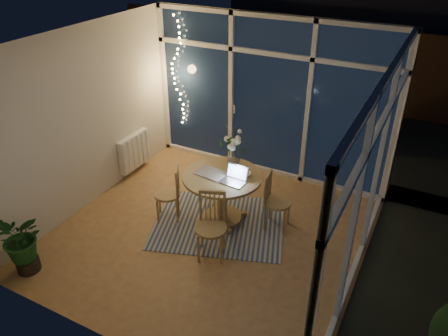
{
  "coord_description": "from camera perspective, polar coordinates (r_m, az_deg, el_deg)",
  "views": [
    {
      "loc": [
        2.37,
        -4.14,
        3.8
      ],
      "look_at": [
        0.09,
        0.25,
        0.94
      ],
      "focal_mm": 35.0,
      "sensor_mm": 36.0,
      "label": 1
    }
  ],
  "objects": [
    {
      "name": "wall_right",
      "position": [
        4.85,
        19.02,
        -2.86
      ],
      "size": [
        0.04,
        4.0,
        2.6
      ],
      "primitive_type": "cube",
      "color": "silver",
      "rests_on": "floor"
    },
    {
      "name": "rug",
      "position": [
        6.28,
        -0.66,
        -7.19
      ],
      "size": [
        2.19,
        1.96,
        0.01
      ],
      "primitive_type": "cube",
      "rotation": [
        0.0,
        0.0,
        0.33
      ],
      "color": "beige",
      "rests_on": "floor"
    },
    {
      "name": "bowl",
      "position": [
        5.94,
        2.81,
        -0.78
      ],
      "size": [
        0.19,
        0.19,
        0.04
      ],
      "primitive_type": "imported",
      "rotation": [
        0.0,
        0.0,
        0.33
      ],
      "color": "white",
      "rests_on": "dining_table"
    },
    {
      "name": "wall_left",
      "position": [
        6.52,
        -17.69,
        5.98
      ],
      "size": [
        0.04,
        4.0,
        2.6
      ],
      "primitive_type": "cube",
      "color": "silver",
      "rests_on": "floor"
    },
    {
      "name": "chair_left",
      "position": [
        6.2,
        -7.45,
        -3.25
      ],
      "size": [
        0.54,
        0.54,
        0.85
      ],
      "primitive_type": "cube",
      "rotation": [
        0.0,
        0.0,
        -1.05
      ],
      "color": "#987445",
      "rests_on": "floor"
    },
    {
      "name": "dining_table",
      "position": [
        6.14,
        -0.24,
        -3.96
      ],
      "size": [
        1.39,
        1.39,
        0.74
      ],
      "primitive_type": "cylinder",
      "rotation": [
        0.0,
        0.0,
        0.33
      ],
      "color": "#987445",
      "rests_on": "floor"
    },
    {
      "name": "garden_shrubs",
      "position": [
        8.84,
        4.33,
        7.64
      ],
      "size": [
        0.9,
        0.9,
        0.9
      ],
      "primitive_type": "sphere",
      "color": "black",
      "rests_on": "ground"
    },
    {
      "name": "fairy_lights",
      "position": [
        7.59,
        -6.15,
        12.38
      ],
      "size": [
        0.24,
        0.1,
        1.85
      ],
      "primitive_type": null,
      "color": "#F3B961",
      "rests_on": "window_wall_back"
    },
    {
      "name": "radiator",
      "position": [
        7.45,
        -11.64,
        2.19
      ],
      "size": [
        0.1,
        0.7,
        0.58
      ],
      "primitive_type": "cube",
      "color": "white",
      "rests_on": "wall_left"
    },
    {
      "name": "garden_fence",
      "position": [
        10.34,
        13.41,
        12.92
      ],
      "size": [
        11.0,
        0.08,
        1.8
      ],
      "primitive_type": "cube",
      "color": "#3E2A16",
      "rests_on": "ground"
    },
    {
      "name": "wall_front",
      "position": [
        4.06,
        -16.21,
        -9.49
      ],
      "size": [
        4.0,
        0.04,
        2.6
      ],
      "primitive_type": "cube",
      "color": "silver",
      "rests_on": "floor"
    },
    {
      "name": "potted_plant",
      "position": [
        5.83,
        -24.79,
        -9.19
      ],
      "size": [
        0.67,
        0.63,
        0.76
      ],
      "primitive_type": "imported",
      "rotation": [
        0.0,
        0.0,
        -0.37
      ],
      "color": "#18451C",
      "rests_on": "floor"
    },
    {
      "name": "window_wall_right",
      "position": [
        4.86,
        18.57,
        -2.75
      ],
      "size": [
        0.1,
        4.0,
        2.6
      ],
      "primitive_type": "cube",
      "color": "silver",
      "rests_on": "floor"
    },
    {
      "name": "chair_front",
      "position": [
        5.47,
        -1.71,
        -7.73
      ],
      "size": [
        0.54,
        0.54,
        0.9
      ],
      "primitive_type": "cube",
      "rotation": [
        0.0,
        0.0,
        0.37
      ],
      "color": "#987445",
      "rests_on": "floor"
    },
    {
      "name": "window_wall_back",
      "position": [
        7.01,
        5.87,
        8.93
      ],
      "size": [
        4.0,
        0.1,
        2.6
      ],
      "primitive_type": "cube",
      "color": "silver",
      "rests_on": "floor"
    },
    {
      "name": "phone",
      "position": [
        5.79,
        -0.0,
        -1.82
      ],
      "size": [
        0.11,
        0.06,
        0.01
      ],
      "primitive_type": "cube",
      "rotation": [
        0.0,
        0.0,
        -0.02
      ],
      "color": "black",
      "rests_on": "dining_table"
    },
    {
      "name": "garden_patio",
      "position": [
        10.1,
        14.74,
        6.51
      ],
      "size": [
        12.0,
        6.0,
        0.1
      ],
      "primitive_type": "cube",
      "color": "black",
      "rests_on": "ground"
    },
    {
      "name": "floor",
      "position": [
        6.1,
        -1.86,
        -8.55
      ],
      "size": [
        4.0,
        4.0,
        0.0
      ],
      "primitive_type": "plane",
      "color": "#9A6543",
      "rests_on": "ground"
    },
    {
      "name": "laptop",
      "position": [
        5.72,
        1.19,
        -0.94
      ],
      "size": [
        0.33,
        0.29,
        0.23
      ],
      "primitive_type": null,
      "rotation": [
        0.0,
        0.0,
        -0.07
      ],
      "color": "#B9B9BE",
      "rests_on": "dining_table"
    },
    {
      "name": "ceiling",
      "position": [
        4.92,
        -2.36,
        15.85
      ],
      "size": [
        4.0,
        4.0,
        0.0
      ],
      "primitive_type": "plane",
      "color": "white",
      "rests_on": "wall_back"
    },
    {
      "name": "newspapers",
      "position": [
        6.0,
        -1.41,
        -0.54
      ],
      "size": [
        0.41,
        0.33,
        0.01
      ],
      "primitive_type": "cube",
      "rotation": [
        0.0,
        0.0,
        0.12
      ],
      "color": "silver",
      "rests_on": "dining_table"
    },
    {
      "name": "chair_right",
      "position": [
        6.03,
        7.04,
        -4.34
      ],
      "size": [
        0.44,
        0.44,
        0.85
      ],
      "primitive_type": "cube",
      "rotation": [
        0.0,
        0.0,
        1.69
      ],
      "color": "#987445",
      "rests_on": "floor"
    },
    {
      "name": "wall_back",
      "position": [
        7.04,
        5.99,
        9.04
      ],
      "size": [
        4.0,
        0.04,
        2.6
      ],
      "primitive_type": "cube",
      "color": "silver",
      "rests_on": "floor"
    },
    {
      "name": "flower_vase",
      "position": [
        6.14,
        1.26,
        1.29
      ],
      "size": [
        0.26,
        0.26,
        0.21
      ],
      "primitive_type": "imported",
      "rotation": [
        0.0,
        0.0,
        0.33
      ],
      "color": "silver",
      "rests_on": "dining_table"
    }
  ]
}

